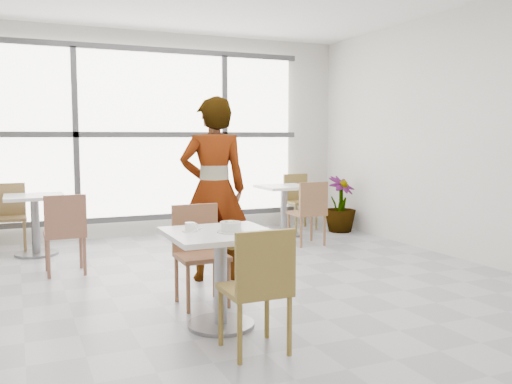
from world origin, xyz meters
name	(u,v)px	position (x,y,z in m)	size (l,w,h in m)	color
floor	(243,296)	(0.00, 0.00, 0.00)	(7.00, 7.00, 0.00)	#9E9EA5
wall_back	(153,135)	(0.00, 3.50, 1.50)	(6.00, 6.00, 0.00)	silver
wall_right	(491,134)	(3.00, 0.00, 1.50)	(7.00, 7.00, 0.00)	silver
window	(154,135)	(0.00, 3.44, 1.50)	(4.60, 0.07, 2.52)	white
main_table	(221,261)	(-0.46, -0.68, 0.52)	(0.80, 0.80, 0.75)	white
chair_near	(259,282)	(-0.42, -1.30, 0.50)	(0.42, 0.42, 0.87)	olive
chair_far	(199,247)	(-0.42, -0.01, 0.50)	(0.42, 0.42, 0.87)	brown
oatmeal_bowl	(231,227)	(-0.41, -0.75, 0.79)	(0.21, 0.21, 0.10)	white
coffee_cup	(190,227)	(-0.67, -0.58, 0.78)	(0.16, 0.13, 0.07)	white
person	(214,189)	(-0.04, 0.69, 0.94)	(0.68, 0.45, 1.87)	black
bg_table_left	(35,216)	(-1.68, 2.70, 0.49)	(0.70, 0.70, 0.75)	silver
bg_table_right	(284,203)	(1.74, 2.64, 0.49)	(0.70, 0.70, 0.75)	white
bg_chair_left_near	(65,229)	(-1.43, 1.49, 0.50)	(0.42, 0.42, 0.87)	brown
bg_chair_left_far	(8,212)	(-1.99, 3.10, 0.50)	(0.42, 0.42, 0.87)	olive
bg_chair_right_near	(310,209)	(1.73, 1.85, 0.50)	(0.42, 0.42, 0.87)	brown
bg_chair_right_far	(298,197)	(2.26, 3.15, 0.50)	(0.42, 0.42, 0.87)	olive
plant_right	(340,204)	(2.70, 2.60, 0.43)	(0.48, 0.48, 0.86)	#437434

